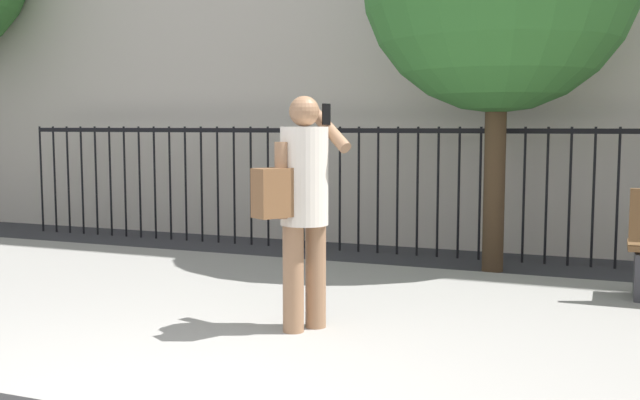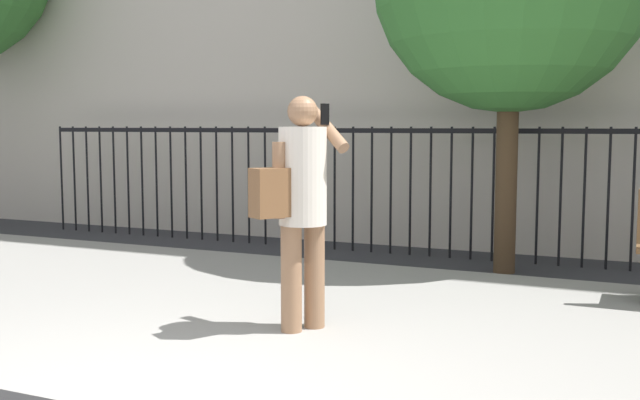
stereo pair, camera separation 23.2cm
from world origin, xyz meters
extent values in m
cube|color=gray|center=(0.00, 2.20, 0.07)|extent=(28.00, 4.40, 0.15)
cube|color=black|center=(0.00, 5.90, 1.55)|extent=(12.00, 0.04, 0.06)
cylinder|color=black|center=(-6.00, 5.90, 0.80)|extent=(0.03, 0.03, 1.60)
cylinder|color=black|center=(-5.74, 5.90, 0.80)|extent=(0.03, 0.03, 1.60)
cylinder|color=black|center=(-5.49, 5.90, 0.80)|extent=(0.03, 0.03, 1.60)
cylinder|color=black|center=(-5.23, 5.90, 0.80)|extent=(0.03, 0.03, 1.60)
cylinder|color=black|center=(-4.98, 5.90, 0.80)|extent=(0.03, 0.03, 1.60)
cylinder|color=black|center=(-4.72, 5.90, 0.80)|extent=(0.03, 0.03, 1.60)
cylinder|color=black|center=(-4.47, 5.90, 0.80)|extent=(0.03, 0.03, 1.60)
cylinder|color=black|center=(-4.21, 5.90, 0.80)|extent=(0.03, 0.03, 1.60)
cylinder|color=black|center=(-3.96, 5.90, 0.80)|extent=(0.03, 0.03, 1.60)
cylinder|color=black|center=(-3.70, 5.90, 0.80)|extent=(0.03, 0.03, 1.60)
cylinder|color=black|center=(-3.45, 5.90, 0.80)|extent=(0.03, 0.03, 1.60)
cylinder|color=black|center=(-3.19, 5.90, 0.80)|extent=(0.03, 0.03, 1.60)
cylinder|color=black|center=(-2.94, 5.90, 0.80)|extent=(0.03, 0.03, 1.60)
cylinder|color=black|center=(-2.68, 5.90, 0.80)|extent=(0.03, 0.03, 1.60)
cylinder|color=black|center=(-2.43, 5.90, 0.80)|extent=(0.03, 0.03, 1.60)
cylinder|color=black|center=(-2.17, 5.90, 0.80)|extent=(0.03, 0.03, 1.60)
cylinder|color=black|center=(-1.91, 5.90, 0.80)|extent=(0.03, 0.03, 1.60)
cylinder|color=black|center=(-1.66, 5.90, 0.80)|extent=(0.03, 0.03, 1.60)
cylinder|color=black|center=(-1.40, 5.90, 0.80)|extent=(0.03, 0.03, 1.60)
cylinder|color=black|center=(-1.15, 5.90, 0.80)|extent=(0.03, 0.03, 1.60)
cylinder|color=black|center=(-0.89, 5.90, 0.80)|extent=(0.03, 0.03, 1.60)
cylinder|color=black|center=(-0.64, 5.90, 0.80)|extent=(0.03, 0.03, 1.60)
cylinder|color=black|center=(-0.38, 5.90, 0.80)|extent=(0.03, 0.03, 1.60)
cylinder|color=black|center=(-0.13, 5.90, 0.80)|extent=(0.03, 0.03, 1.60)
cylinder|color=black|center=(0.13, 5.90, 0.80)|extent=(0.03, 0.03, 1.60)
cylinder|color=black|center=(0.38, 5.90, 0.80)|extent=(0.03, 0.03, 1.60)
cylinder|color=black|center=(0.64, 5.90, 0.80)|extent=(0.03, 0.03, 1.60)
cylinder|color=black|center=(0.89, 5.90, 0.80)|extent=(0.03, 0.03, 1.60)
cylinder|color=black|center=(1.15, 5.90, 0.80)|extent=(0.03, 0.03, 1.60)
cylinder|color=black|center=(1.40, 5.90, 0.80)|extent=(0.03, 0.03, 1.60)
cylinder|color=black|center=(1.66, 5.90, 0.80)|extent=(0.03, 0.03, 1.60)
cylinder|color=black|center=(1.91, 5.90, 0.80)|extent=(0.03, 0.03, 1.60)
cylinder|color=black|center=(2.17, 5.90, 0.80)|extent=(0.03, 0.03, 1.60)
cylinder|color=#936B4C|center=(0.14, 1.88, 0.53)|extent=(0.15, 0.15, 0.76)
cylinder|color=#936B4C|center=(0.03, 1.71, 0.53)|extent=(0.15, 0.15, 0.76)
cylinder|color=silver|center=(0.09, 1.80, 1.26)|extent=(0.47, 0.47, 0.69)
sphere|color=#936B4C|center=(0.09, 1.80, 1.71)|extent=(0.21, 0.21, 0.21)
cylinder|color=#936B4C|center=(0.19, 1.97, 1.61)|extent=(0.46, 0.32, 0.38)
cylinder|color=#936B4C|center=(-0.02, 1.62, 1.24)|extent=(0.09, 0.09, 0.53)
cube|color=black|center=(0.21, 1.89, 1.69)|extent=(0.04, 0.07, 0.15)
cube|color=brown|center=(-0.05, 1.57, 1.15)|extent=(0.28, 0.32, 0.34)
cube|color=#333338|center=(2.35, 3.75, 0.35)|extent=(0.08, 0.41, 0.40)
cylinder|color=#4C3823|center=(0.90, 5.25, 1.21)|extent=(0.23, 0.23, 2.41)
camera|label=1|loc=(2.11, -3.02, 1.61)|focal=41.65mm
camera|label=2|loc=(2.33, -2.93, 1.61)|focal=41.65mm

